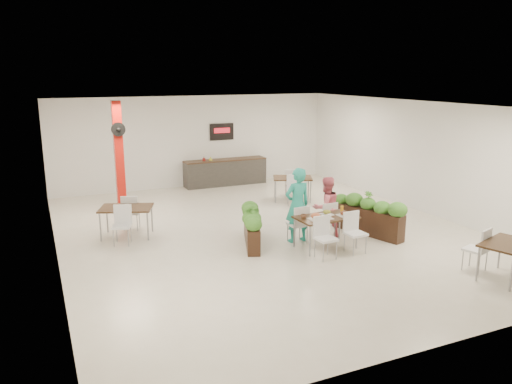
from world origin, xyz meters
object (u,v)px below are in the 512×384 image
(red_column, at_px, (119,155))
(main_table, at_px, (326,221))
(side_table_a, at_px, (126,212))
(planter_right, at_px, (367,214))
(side_table_b, at_px, (293,181))
(service_counter, at_px, (225,171))
(side_table_c, at_px, (507,249))
(planter_left, at_px, (252,224))
(diner_woman, at_px, (326,207))
(diner_man, at_px, (297,205))

(red_column, bearing_deg, main_table, -55.14)
(main_table, bearing_deg, side_table_a, 146.19)
(main_table, distance_m, planter_right, 1.57)
(main_table, bearing_deg, planter_right, 16.17)
(planter_right, distance_m, side_table_b, 3.80)
(service_counter, distance_m, side_table_a, 6.25)
(red_column, distance_m, planter_right, 7.29)
(side_table_c, bearing_deg, service_counter, 82.94)
(planter_left, bearing_deg, side_table_c, -46.60)
(main_table, xyz_separation_m, side_table_b, (1.40, 4.23, -0.00))
(planter_left, height_order, side_table_b, planter_left)
(main_table, relative_size, side_table_a, 1.00)
(planter_right, bearing_deg, planter_left, 170.74)
(planter_left, bearing_deg, red_column, 117.08)
(service_counter, relative_size, diner_woman, 1.97)
(planter_right, bearing_deg, side_table_c, -77.64)
(service_counter, distance_m, main_table, 7.24)
(diner_woman, distance_m, side_table_b, 3.72)
(side_table_a, bearing_deg, side_table_b, 36.27)
(service_counter, bearing_deg, side_table_b, -69.08)
(service_counter, xyz_separation_m, planter_right, (1.24, -6.80, 0.02))
(diner_woman, xyz_separation_m, planter_left, (-1.87, 0.26, -0.26))
(main_table, distance_m, diner_man, 0.81)
(planter_right, height_order, side_table_a, planter_right)
(red_column, relative_size, diner_man, 1.77)
(diner_man, height_order, planter_left, diner_man)
(diner_woman, distance_m, side_table_a, 4.92)
(planter_right, relative_size, side_table_b, 1.23)
(diner_woman, bearing_deg, side_table_c, 114.47)
(diner_woman, distance_m, planter_left, 1.91)
(red_column, height_order, planter_right, red_column)
(diner_woman, relative_size, side_table_b, 0.92)
(diner_man, bearing_deg, side_table_c, 123.56)
(diner_man, relative_size, side_table_a, 1.09)
(planter_left, relative_size, planter_right, 0.86)
(service_counter, xyz_separation_m, diner_woman, (0.15, -6.58, 0.27))
(diner_woman, xyz_separation_m, planter_right, (1.09, -0.22, -0.25))
(red_column, xyz_separation_m, planter_right, (5.24, -4.94, -1.13))
(main_table, distance_m, diner_woman, 0.78)
(planter_left, relative_size, side_table_b, 1.06)
(planter_left, bearing_deg, side_table_b, 49.13)
(diner_woman, xyz_separation_m, side_table_b, (0.99, 3.58, -0.13))
(main_table, bearing_deg, diner_woman, 57.99)
(planter_left, relative_size, side_table_c, 1.04)
(red_column, bearing_deg, side_table_b, -12.48)
(service_counter, distance_m, planter_left, 6.55)
(service_counter, relative_size, planter_left, 1.72)
(planter_left, height_order, side_table_c, planter_left)
(service_counter, relative_size, diner_man, 1.66)
(red_column, xyz_separation_m, diner_man, (3.35, -4.72, -0.74))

